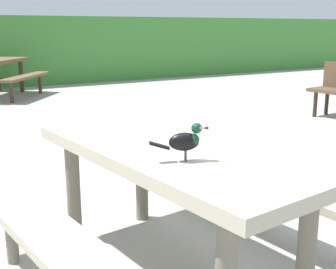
# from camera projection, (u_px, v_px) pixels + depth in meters

# --- Properties ---
(ground_plane) EXTENTS (60.00, 60.00, 0.00)m
(ground_plane) POSITION_uv_depth(u_px,v_px,m) (141.00, 253.00, 2.79)
(ground_plane) COLOR #A3A099
(picnic_table_foreground) EXTENTS (1.85, 1.88, 0.74)m
(picnic_table_foreground) POSITION_uv_depth(u_px,v_px,m) (172.00, 179.00, 2.47)
(picnic_table_foreground) COLOR #B2A893
(picnic_table_foreground) RESTS_ON ground
(bird_grackle) EXTENTS (0.28, 0.14, 0.18)m
(bird_grackle) POSITION_uv_depth(u_px,v_px,m) (186.00, 140.00, 2.14)
(bird_grackle) COLOR black
(bird_grackle) RESTS_ON picnic_table_foreground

